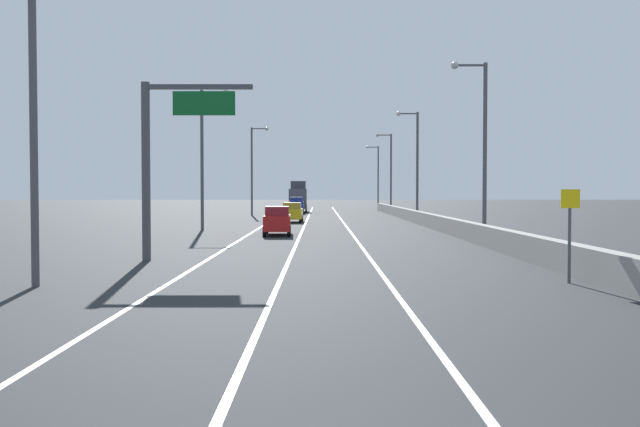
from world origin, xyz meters
The scene contains 18 objects.
ground_plane centered at (0.00, 64.00, 0.00)m, with size 320.00×320.00×0.00m, color #26282B.
lane_stripe_left centered at (-5.50, 55.00, 0.00)m, with size 0.16×130.00×0.00m, color silver.
lane_stripe_center centered at (-2.00, 55.00, 0.00)m, with size 0.16×130.00×0.00m, color silver.
lane_stripe_right centered at (1.50, 55.00, 0.00)m, with size 0.16×130.00×0.00m, color silver.
jersey_barrier_right centered at (8.18, 40.00, 0.55)m, with size 0.60×120.00×1.10m, color gray.
overhead_sign_gantry centered at (-7.26, 24.39, 4.73)m, with size 4.68×0.36×7.50m.
speed_advisory_sign centered at (7.28, 17.20, 1.76)m, with size 0.60×0.11×3.00m.
lamp_post_right_second centered at (8.75, 36.21, 6.01)m, with size 2.14×0.44×10.51m.
lamp_post_right_third centered at (8.36, 62.06, 6.01)m, with size 2.14×0.44×10.51m.
lamp_post_right_fourth centered at (8.45, 87.91, 6.01)m, with size 2.14×0.44×10.51m.
lamp_post_right_fifth centered at (8.89, 113.77, 6.01)m, with size 2.14×0.44×10.51m.
lamp_post_left_near centered at (-9.18, 16.36, 6.01)m, with size 2.14×0.44×10.51m.
lamp_post_left_mid centered at (-9.24, 47.38, 6.01)m, with size 2.14×0.44×10.51m.
lamp_post_left_far centered at (-8.53, 78.40, 6.01)m, with size 2.14×0.44×10.51m.
car_yellow_0 centered at (-3.26, 60.51, 0.93)m, with size 1.92×4.75×1.85m.
car_red_1 centered at (-3.52, 41.44, 0.96)m, with size 1.95×4.85×1.92m.
car_blue_2 centered at (-3.68, 84.52, 1.06)m, with size 1.90×4.47×2.14m.
box_truck centered at (-3.74, 92.80, 1.97)m, with size 2.59×7.84×4.31m.
Camera 1 is at (-0.68, -5.22, 2.96)m, focal length 39.60 mm.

